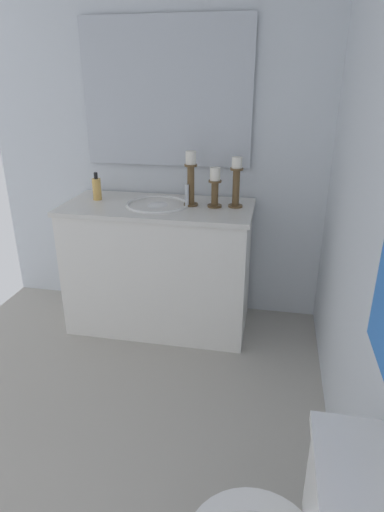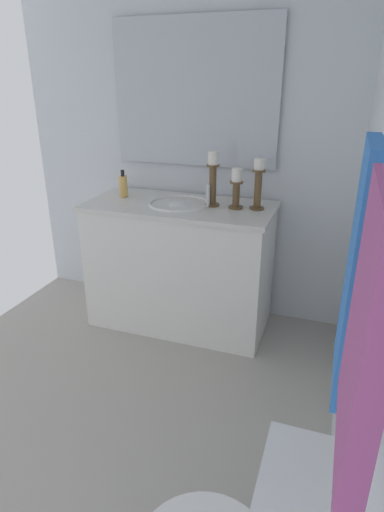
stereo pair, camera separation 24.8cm
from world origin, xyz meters
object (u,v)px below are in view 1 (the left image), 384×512
at_px(sink_basin, 158,211).
at_px(candle_holder_tall, 236,181).
at_px(vanity_cabinet, 160,266).
at_px(candle_holder_short, 215,186).
at_px(mirror, 166,94).
at_px(soap_bottle, 97,189).
at_px(candle_holder_mid, 191,177).

bearing_deg(sink_basin, candle_holder_tall, 96.08).
bearing_deg(vanity_cabinet, candle_holder_short, 94.59).
bearing_deg(mirror, candle_holder_tall, 64.91).
distance_m(vanity_cabinet, candle_holder_tall, 0.77).
bearing_deg(sink_basin, candle_holder_short, 94.60).
bearing_deg(soap_bottle, candle_holder_mid, 88.49).
bearing_deg(mirror, candle_holder_mid, 40.21).
bearing_deg(mirror, soap_bottle, -61.46).
relative_size(vanity_cabinet, soap_bottle, 6.74).
height_order(sink_basin, candle_holder_mid, candle_holder_mid).
xyz_separation_m(candle_holder_short, soap_bottle, (-0.02, -0.78, -0.05)).
distance_m(mirror, candle_holder_short, 0.68).
relative_size(sink_basin, soap_bottle, 2.23).
height_order(vanity_cabinet, mirror, mirror).
bearing_deg(candle_holder_mid, candle_holder_short, 88.24).
bearing_deg(candle_holder_mid, mirror, -139.79).
bearing_deg(candle_holder_short, vanity_cabinet, -85.41).
bearing_deg(candle_holder_tall, mirror, -115.09).
xyz_separation_m(vanity_cabinet, candle_holder_tall, (-0.05, 0.49, 0.59)).
distance_m(candle_holder_tall, soap_bottle, 0.91).
relative_size(candle_holder_tall, candle_holder_short, 1.25).
height_order(sink_basin, candle_holder_short, candle_holder_short).
bearing_deg(vanity_cabinet, mirror, 179.99).
relative_size(sink_basin, candle_holder_tall, 1.31).
xyz_separation_m(candle_holder_tall, soap_bottle, (0.00, -0.91, -0.09)).
relative_size(sink_basin, candle_holder_short, 1.64).
xyz_separation_m(mirror, candle_holder_short, (0.25, 0.36, -0.52)).
height_order(vanity_cabinet, sink_basin, sink_basin).
xyz_separation_m(sink_basin, soap_bottle, (-0.05, -0.42, 0.11)).
xyz_separation_m(candle_holder_tall, candle_holder_short, (0.02, -0.13, -0.03)).
xyz_separation_m(candle_holder_tall, candle_holder_mid, (0.02, -0.28, 0.02)).
relative_size(sink_basin, candle_holder_mid, 1.19).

